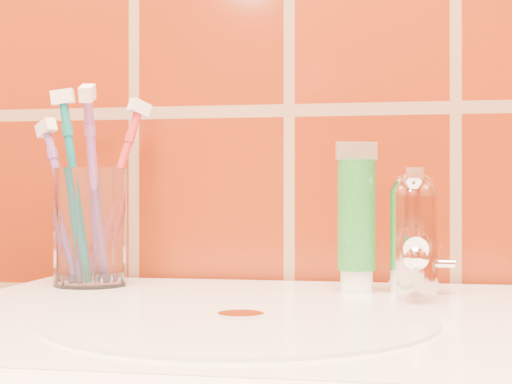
# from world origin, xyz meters

# --- Properties ---
(glass_tumbler) EXTENTS (0.09, 0.09, 0.12)m
(glass_tumbler) POSITION_xyz_m (-0.20, 1.11, 0.91)
(glass_tumbler) COLOR white
(glass_tumbler) RESTS_ON pedestal_sink
(toothpaste_tube) EXTENTS (0.04, 0.04, 0.15)m
(toothpaste_tube) POSITION_xyz_m (0.08, 1.10, 0.92)
(toothpaste_tube) COLOR white
(toothpaste_tube) RESTS_ON pedestal_sink
(faucet) EXTENTS (0.05, 0.11, 0.12)m
(faucet) POSITION_xyz_m (0.14, 1.09, 0.91)
(faucet) COLOR white
(faucet) RESTS_ON pedestal_sink
(toothbrush_0) EXTENTS (0.07, 0.06, 0.21)m
(toothbrush_0) POSITION_xyz_m (-0.21, 1.09, 0.95)
(toothbrush_0) COLOR #0D7174
(toothbrush_0) RESTS_ON glass_tumbler
(toothbrush_1) EXTENTS (0.15, 0.13, 0.19)m
(toothbrush_1) POSITION_xyz_m (-0.23, 1.12, 0.94)
(toothbrush_1) COLOR #78489C
(toothbrush_1) RESTS_ON glass_tumbler
(toothbrush_2) EXTENTS (0.14, 0.15, 0.22)m
(toothbrush_2) POSITION_xyz_m (-0.19, 1.14, 0.95)
(toothbrush_2) COLOR red
(toothbrush_2) RESTS_ON glass_tumbler
(toothbrush_3) EXTENTS (0.06, 0.15, 0.23)m
(toothbrush_3) POSITION_xyz_m (-0.18, 1.08, 0.95)
(toothbrush_3) COLOR #824493
(toothbrush_3) RESTS_ON glass_tumbler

